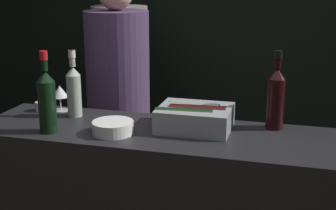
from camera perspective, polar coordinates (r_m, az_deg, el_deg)
The scene contains 10 objects.
wall_back_chalkboard at distance 4.00m, azimuth 7.59°, elevation 11.00°, with size 6.40×0.06×2.80m.
ice_bin_with_bottles at distance 2.18m, azimuth 3.22°, elevation -1.40°, with size 0.34×0.27×0.12m.
bowl_white at distance 2.14m, azimuth -6.73°, elevation -2.69°, with size 0.19×0.19×0.06m.
wine_glass at distance 2.52m, azimuth -13.06°, elevation 1.50°, with size 0.09×0.09×0.14m.
candle_votive at distance 2.56m, azimuth -15.18°, elevation -0.16°, with size 0.07×0.07×0.05m.
red_wine_bottle_burgundy at distance 2.18m, azimuth -14.56°, elevation 0.69°, with size 0.08×0.08×0.38m.
white_wine_bottle at distance 2.40m, azimuth -11.41°, elevation 1.93°, with size 0.07×0.07×0.34m.
red_wine_bottle_black_foil at distance 2.22m, azimuth 13.00°, elevation 1.05°, with size 0.08×0.08×0.37m.
person_in_hoodie at distance 3.58m, azimuth -5.74°, elevation 3.03°, with size 0.42×0.42×1.70m.
person_blond_tee at distance 2.93m, azimuth -6.04°, elevation 0.45°, with size 0.39×0.39×1.72m.
Camera 1 is at (0.55, -1.71, 1.72)m, focal length 50.00 mm.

